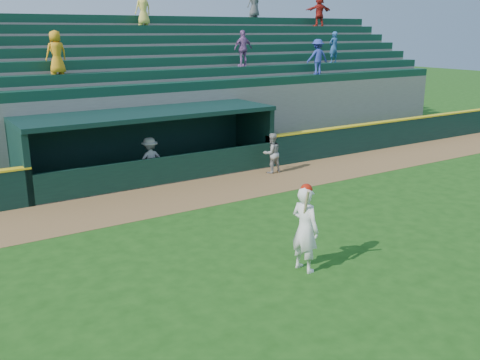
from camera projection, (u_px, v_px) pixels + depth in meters
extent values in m
plane|color=#1B4711|center=(273.00, 242.00, 13.83)|extent=(120.00, 120.00, 0.00)
cube|color=brown|center=(186.00, 195.00, 17.79)|extent=(40.00, 3.00, 0.01)
cube|color=black|center=(400.00, 133.00, 25.36)|extent=(15.50, 0.30, 1.20)
cube|color=yellow|center=(401.00, 120.00, 25.19)|extent=(15.50, 0.32, 0.06)
imported|color=#969691|center=(272.00, 153.00, 20.40)|extent=(0.76, 0.60, 1.54)
imported|color=#9A9A95|center=(150.00, 160.00, 19.16)|extent=(1.06, 0.62, 1.63)
cube|color=slate|center=(152.00, 176.00, 20.06)|extent=(9.00, 2.60, 0.04)
cube|color=black|center=(20.00, 163.00, 17.35)|extent=(0.20, 2.60, 2.30)
cube|color=black|center=(254.00, 134.00, 22.15)|extent=(0.20, 2.60, 2.30)
cube|color=black|center=(137.00, 141.00, 20.80)|extent=(9.40, 0.20, 2.30)
cube|color=black|center=(149.00, 113.00, 19.42)|extent=(9.40, 2.80, 0.16)
cube|color=black|center=(166.00, 171.00, 18.94)|extent=(9.00, 0.16, 1.00)
cube|color=brown|center=(143.00, 166.00, 20.64)|extent=(8.40, 0.45, 0.10)
cube|color=slate|center=(132.00, 131.00, 21.14)|extent=(34.00, 0.85, 2.91)
cube|color=#0F3828|center=(131.00, 90.00, 20.61)|extent=(34.00, 0.60, 0.36)
cube|color=slate|center=(124.00, 122.00, 21.77)|extent=(34.00, 0.85, 3.36)
cube|color=#0F3828|center=(122.00, 76.00, 21.17)|extent=(34.00, 0.60, 0.36)
cube|color=slate|center=(116.00, 114.00, 22.40)|extent=(34.00, 0.85, 3.81)
cube|color=#0F3828|center=(114.00, 64.00, 21.74)|extent=(34.00, 0.60, 0.36)
cube|color=slate|center=(109.00, 106.00, 23.03)|extent=(34.00, 0.85, 4.26)
cube|color=#0F3828|center=(106.00, 52.00, 22.31)|extent=(34.00, 0.60, 0.36)
cube|color=slate|center=(102.00, 99.00, 23.65)|extent=(34.00, 0.85, 4.71)
cube|color=#0F3828|center=(98.00, 40.00, 22.87)|extent=(34.00, 0.60, 0.36)
cube|color=slate|center=(95.00, 92.00, 24.28)|extent=(34.00, 0.85, 5.16)
cube|color=#0F3828|center=(91.00, 29.00, 23.44)|extent=(34.00, 0.60, 0.36)
cube|color=slate|center=(89.00, 86.00, 24.91)|extent=(34.00, 0.85, 5.61)
cube|color=#0F3828|center=(85.00, 19.00, 24.01)|extent=(34.00, 0.60, 0.36)
cube|color=slate|center=(85.00, 85.00, 25.37)|extent=(34.50, 0.30, 5.61)
imported|color=orange|center=(56.00, 52.00, 19.64)|extent=(0.84, 0.62, 1.58)
imported|color=#B1231B|center=(319.00, 11.00, 30.01)|extent=(1.59, 0.79, 1.65)
imported|color=#26518C|center=(334.00, 47.00, 26.77)|extent=(0.57, 0.39, 1.52)
imported|color=#E5CF50|center=(143.00, 8.00, 24.49)|extent=(0.79, 0.56, 1.53)
imported|color=#955D9F|center=(243.00, 48.00, 23.93)|extent=(0.94, 0.41, 1.59)
imported|color=#293A99|center=(317.00, 57.00, 25.26)|extent=(1.15, 0.80, 1.63)
imported|color=#4E4E4E|center=(254.00, 2.00, 28.57)|extent=(0.86, 0.65, 1.59)
imported|color=white|center=(305.00, 229.00, 11.98)|extent=(0.59, 0.79, 1.99)
sphere|color=#AA1B09|center=(306.00, 190.00, 11.73)|extent=(0.27, 0.27, 0.27)
cylinder|color=#D2B387|center=(306.00, 204.00, 11.52)|extent=(0.30, 0.45, 0.76)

